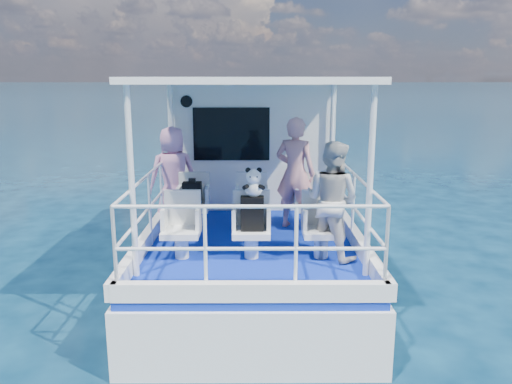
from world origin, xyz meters
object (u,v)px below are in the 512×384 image
passenger_stbd_aft (332,200)px  backpack_center (252,214)px  passenger_port_fwd (173,175)px  panda (254,182)px

passenger_stbd_aft → backpack_center: 1.02m
passenger_port_fwd → passenger_stbd_aft: bearing=122.7°
passenger_stbd_aft → panda: (-0.99, -0.03, 0.24)m
passenger_port_fwd → backpack_center: passenger_port_fwd is taller
panda → passenger_port_fwd: bearing=127.3°
backpack_center → passenger_stbd_aft: bearing=2.7°
passenger_stbd_aft → backpack_center: bearing=40.8°
passenger_stbd_aft → backpack_center: size_ratio=3.46×
passenger_port_fwd → backpack_center: bearing=105.4°
passenger_port_fwd → panda: bearing=106.0°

